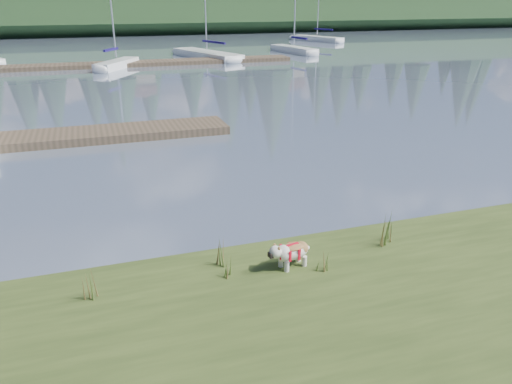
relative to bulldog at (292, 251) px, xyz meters
name	(u,v)px	position (x,y,z in m)	size (l,w,h in m)	color
ground	(99,67)	(-2.17, 32.61, -0.66)	(200.00, 200.00, 0.00)	slate
ridge	(86,14)	(-2.17, 75.61, 1.84)	(200.00, 20.00, 5.00)	#1C3419
bulldog	(292,251)	(0.00, 0.00, 0.00)	(0.86, 0.44, 0.50)	silver
dock_near	(4,142)	(-6.17, 11.61, -0.51)	(16.00, 2.00, 0.30)	#4C3D2C
dock_far	(126,64)	(-0.17, 32.61, -0.51)	(26.00, 2.20, 0.30)	#4C3D2C
sailboat_bg_2	(120,63)	(-0.68, 31.89, -0.33)	(3.93, 5.66, 9.06)	white
sailboat_bg_3	(202,53)	(6.57, 36.53, -0.34)	(4.83, 9.80, 14.04)	white
sailboat_bg_4	(290,49)	(15.42, 37.90, -0.34)	(2.67, 6.96, 10.20)	white
sailboat_bg_5	(313,38)	(22.87, 49.16, -0.35)	(4.56, 7.76, 11.18)	white
weed_0	(222,252)	(-1.18, 0.44, -0.04)	(0.17, 0.14, 0.66)	#475B23
weed_1	(230,269)	(-1.16, -0.01, -0.15)	(0.17, 0.14, 0.40)	#475B23
weed_2	(385,233)	(2.02, 0.18, -0.04)	(0.17, 0.14, 0.65)	#475B23
weed_3	(89,285)	(-3.48, 0.08, -0.06)	(0.17, 0.14, 0.60)	#475B23
weed_4	(323,263)	(0.48, -0.32, -0.16)	(0.17, 0.14, 0.37)	#475B23
weed_5	(391,227)	(2.27, 0.35, -0.02)	(0.17, 0.14, 0.70)	#475B23
mud_lip	(164,272)	(-2.17, 1.01, -0.59)	(60.00, 0.50, 0.14)	#33281C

